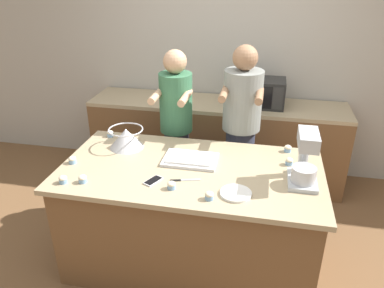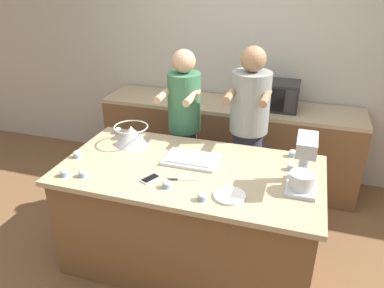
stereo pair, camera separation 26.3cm
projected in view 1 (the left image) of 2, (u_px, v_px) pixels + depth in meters
name	position (u px, v px, depth m)	size (l,w,h in m)	color
ground_plane	(191.00, 258.00, 3.23)	(16.00, 16.00, 0.00)	brown
back_wall	(223.00, 57.00, 4.20)	(10.00, 0.06, 2.70)	#B2ADA3
island_counter	(191.00, 216.00, 3.04)	(1.99, 1.04, 0.89)	brown
back_counter	(216.00, 141.00, 4.28)	(2.80, 0.60, 0.93)	brown
person_left	(176.00, 130.00, 3.56)	(0.32, 0.49, 1.63)	#33384C
person_right	(241.00, 133.00, 3.44)	(0.36, 0.51, 1.69)	#33384C
stand_mixer	(305.00, 161.00, 2.59)	(0.20, 0.30, 0.39)	#B2B7BC
mixing_bowl	(126.00, 137.00, 3.13)	(0.29, 0.29, 0.17)	#BCBCC1
baking_tray	(190.00, 159.00, 2.94)	(0.42, 0.28, 0.04)	silver
microwave_oven	(259.00, 92.00, 3.93)	(0.52, 0.33, 0.29)	black
cell_phone	(153.00, 181.00, 2.67)	(0.13, 0.16, 0.01)	silver
small_plate	(236.00, 193.00, 2.52)	(0.22, 0.22, 0.02)	white
knife	(183.00, 180.00, 2.68)	(0.22, 0.08, 0.01)	#BCBCC1
cupcake_0	(72.00, 160.00, 2.90)	(0.06, 0.06, 0.06)	#759EC6
cupcake_1	(209.00, 196.00, 2.46)	(0.06, 0.06, 0.06)	#759EC6
cupcake_2	(63.00, 179.00, 2.64)	(0.06, 0.06, 0.06)	#759EC6
cupcake_3	(288.00, 148.00, 3.08)	(0.06, 0.06, 0.06)	#759EC6
cupcake_4	(83.00, 179.00, 2.65)	(0.06, 0.06, 0.06)	#759EC6
cupcake_5	(110.00, 134.00, 3.35)	(0.06, 0.06, 0.06)	#759EC6
cupcake_6	(289.00, 161.00, 2.88)	(0.06, 0.06, 0.06)	#759EC6
cupcake_7	(171.00, 185.00, 2.57)	(0.06, 0.06, 0.06)	#759EC6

